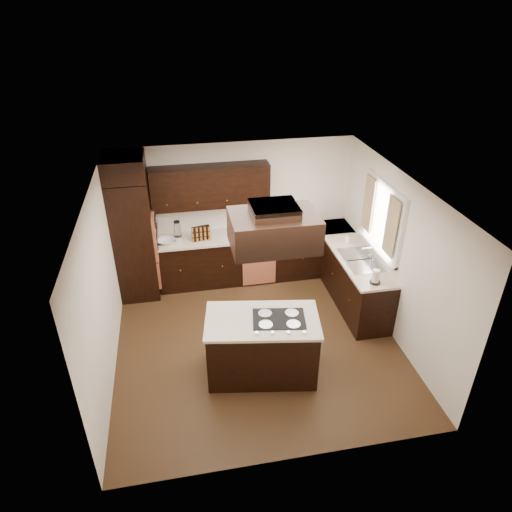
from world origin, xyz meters
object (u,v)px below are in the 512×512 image
Objects in this scene: oven_column at (134,239)px; island at (262,347)px; range_hood at (274,230)px; spice_rack at (201,233)px.

island is (1.72, -2.37, -0.62)m from oven_column.
range_hood is (1.88, -2.25, 1.10)m from oven_column.
spice_rack is (-0.76, 2.27, -1.11)m from range_hood.
range_hood reaches higher than island.
spice_rack is at bearing 0.63° from oven_column.
range_hood is at bearing 45.14° from island.
range_hood is at bearing -50.26° from oven_column.
oven_column is 1.46× the size of island.
oven_column is at bearing 167.89° from spice_rack.
oven_column is 3.13m from range_hood.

